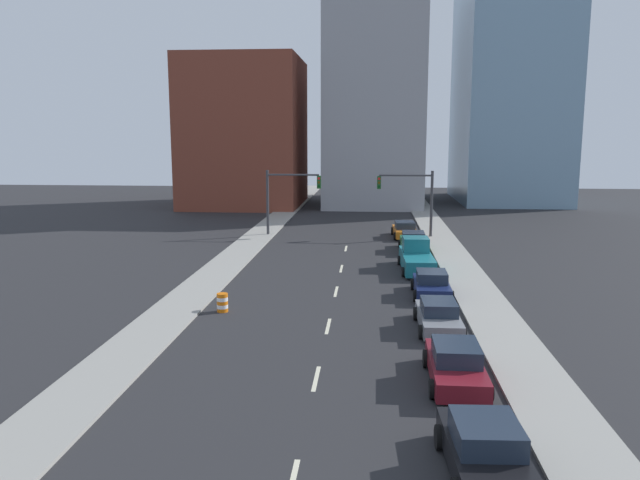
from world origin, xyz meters
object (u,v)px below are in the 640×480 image
Objects in this scene: traffic_barrel at (222,303)px; traffic_signal_left at (284,193)px; sedan_green at (413,242)px; sedan_maroon at (456,365)px; sedan_gray at (439,316)px; sedan_navy at (432,285)px; sedan_orange at (405,230)px; sedan_black at (486,451)px; pickup_truck_teal at (416,258)px; traffic_signal_right at (415,194)px.

traffic_signal_left is at bearing 90.51° from traffic_barrel.
sedan_maroon is at bearing -89.63° from sedan_green.
traffic_signal_left is 28.46m from sedan_gray.
sedan_navy is 0.90× the size of sedan_orange.
sedan_black is 1.05× the size of sedan_navy.
pickup_truck_teal reaches higher than sedan_maroon.
sedan_maroon is 25.94m from sedan_green.
traffic_signal_right reaches higher than pickup_truck_teal.
sedan_navy is at bearing 86.45° from sedan_black.
sedan_maroon reaches higher than sedan_orange.
sedan_green reaches higher than sedan_maroon.
traffic_barrel is 0.21× the size of sedan_gray.
traffic_barrel is 0.16× the size of pickup_truck_teal.
sedan_black is 38.63m from sedan_orange.
traffic_signal_left reaches higher than sedan_green.
sedan_green is at bearing 88.77° from sedan_gray.
sedan_black is at bearing -89.65° from sedan_green.
traffic_signal_right is 13.73m from pickup_truck_teal.
sedan_gray is 12.75m from pickup_truck_teal.
sedan_navy reaches higher than sedan_orange.
traffic_signal_right is 32.56m from sedan_maroon.
sedan_navy is at bearing -90.99° from traffic_signal_right.
traffic_signal_right is 1.22× the size of sedan_maroon.
sedan_maroon is 1.09× the size of sedan_navy.
sedan_orange is at bearing 90.68° from sedan_maroon.
traffic_signal_left is 6.10× the size of traffic_barrel.
sedan_maroon is at bearing -91.38° from pickup_truck_teal.
traffic_signal_left reaches higher than sedan_orange.
traffic_barrel is 17.95m from sedan_black.
traffic_signal_left is 1.00× the size of traffic_signal_right.
sedan_maroon reaches higher than sedan_navy.
pickup_truck_teal is 6.93m from sedan_green.
traffic_signal_right is (11.39, 0.00, 0.00)m from traffic_signal_left.
sedan_maroon is at bearing -92.10° from sedan_orange.
pickup_truck_teal reaches higher than sedan_black.
traffic_signal_left is 1.22× the size of sedan_maroon.
traffic_signal_right is 1.21× the size of sedan_green.
sedan_black is at bearing -91.01° from traffic_signal_right.
traffic_barrel is (-11.18, -24.10, -3.33)m from traffic_signal_right.
traffic_barrel is 11.56m from sedan_navy.
sedan_green is (0.24, 6.92, -0.17)m from pickup_truck_teal.
sedan_maroon is 0.99× the size of sedan_green.
traffic_signal_left is 40.24m from sedan_black.
sedan_green is at bearing 86.40° from pickup_truck_teal.
sedan_black is at bearing -74.51° from traffic_signal_left.
sedan_gray is 0.76× the size of pickup_truck_teal.
traffic_signal_right is at bearing 0.00° from traffic_signal_left.
sedan_orange reaches higher than traffic_barrel.
sedan_maroon is at bearing -90.60° from sedan_navy.
traffic_barrel is 20.62m from sedan_green.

